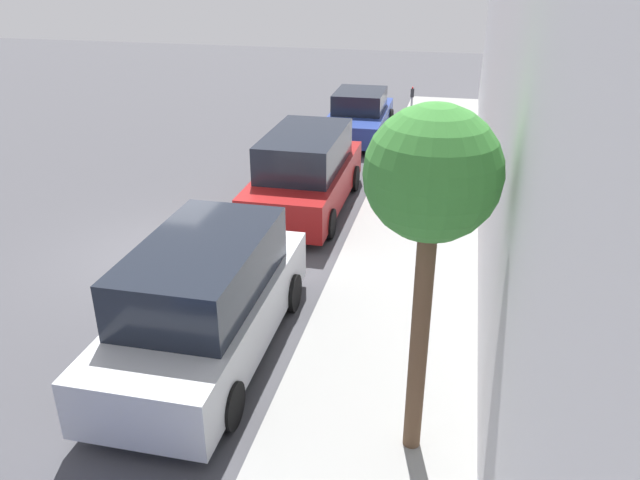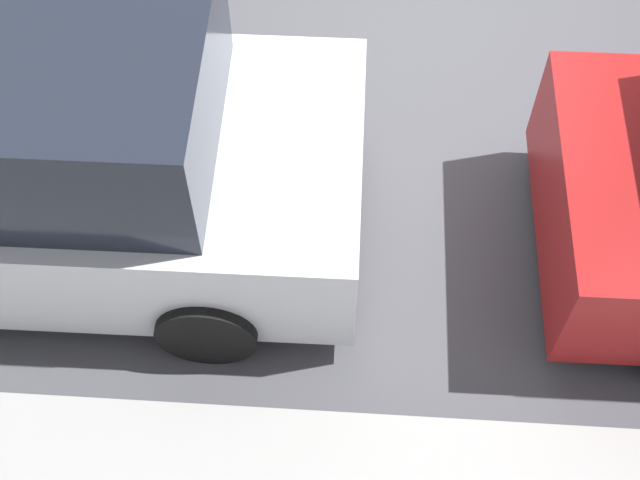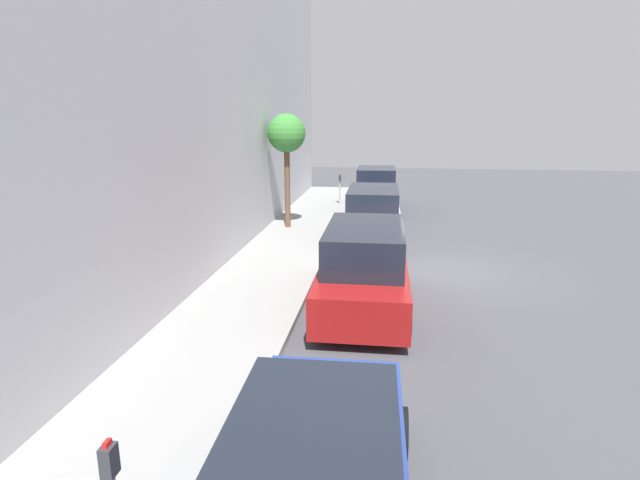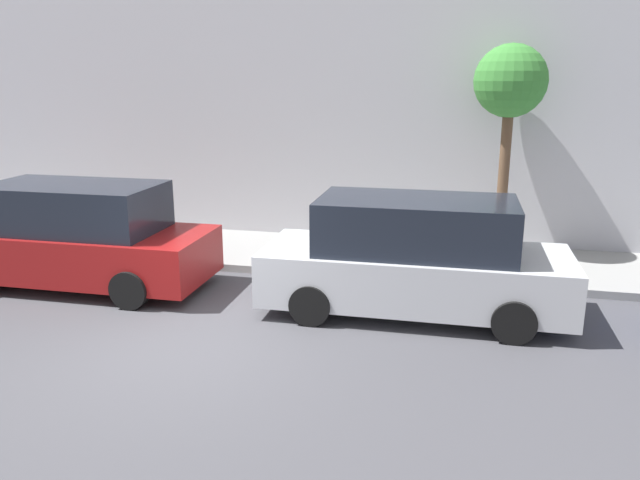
# 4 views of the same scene
# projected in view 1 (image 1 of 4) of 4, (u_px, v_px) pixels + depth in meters

# --- Properties ---
(ground_plane) EXTENTS (60.00, 60.00, 0.00)m
(ground_plane) POSITION_uv_depth(u_px,v_px,m) (169.00, 254.00, 12.92)
(ground_plane) COLOR #424247
(sidewalk) EXTENTS (2.72, 32.00, 0.15)m
(sidewalk) POSITION_uv_depth(u_px,v_px,m) (404.00, 276.00, 11.90)
(sidewalk) COLOR gray
(sidewalk) RESTS_ON ground_plane
(parked_minivan_second) EXTENTS (2.02, 4.92, 1.90)m
(parked_minivan_second) POSITION_uv_depth(u_px,v_px,m) (206.00, 300.00, 9.40)
(parked_minivan_second) COLOR #B7BABF
(parked_minivan_second) RESTS_ON ground_plane
(parked_minivan_third) EXTENTS (2.02, 4.91, 1.90)m
(parked_minivan_third) POSITION_uv_depth(u_px,v_px,m) (306.00, 173.00, 14.82)
(parked_minivan_third) COLOR maroon
(parked_minivan_third) RESTS_ON ground_plane
(parked_sedan_fourth) EXTENTS (1.92, 4.54, 1.54)m
(parked_sedan_fourth) POSITION_uv_depth(u_px,v_px,m) (359.00, 116.00, 20.73)
(parked_sedan_fourth) COLOR navy
(parked_sedan_fourth) RESTS_ON ground_plane
(parking_meter_far) EXTENTS (0.11, 0.15, 1.45)m
(parking_meter_far) POSITION_uv_depth(u_px,v_px,m) (412.00, 104.00, 20.96)
(parking_meter_far) COLOR #ADADB2
(parking_meter_far) RESTS_ON sidewalk
(street_tree) EXTENTS (1.42, 1.42, 4.24)m
(street_tree) POSITION_uv_depth(u_px,v_px,m) (432.00, 182.00, 6.31)
(street_tree) COLOR brown
(street_tree) RESTS_ON sidewalk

